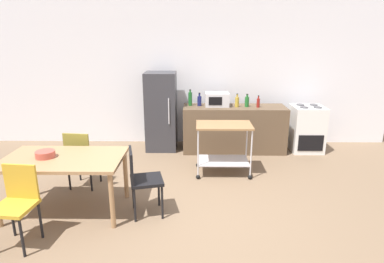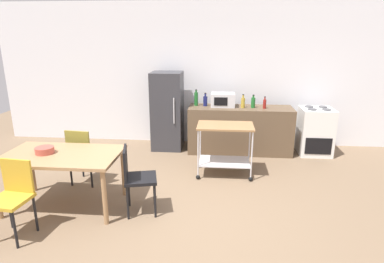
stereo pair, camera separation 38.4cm
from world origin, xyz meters
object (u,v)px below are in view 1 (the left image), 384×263
object	(u,v)px
bottle_vinegar	(237,102)
bottle_soda	(247,101)
chair_olive	(81,155)
microwave	(217,99)
bottle_sesame_oil	(258,103)
bottle_soy_sauce	(190,99)
refrigerator	(161,111)
bottle_olive_oil	(199,101)
kitchen_cart	(224,141)
fruit_bowl	(45,154)
chair_mustard	(17,200)
chair_black	(141,177)
dining_table	(64,163)
stove_oven	(307,129)

from	to	relation	value
bottle_vinegar	bottle_soda	bearing A→B (deg)	5.41
chair_olive	microwave	size ratio (longest dim) A/B	1.93
microwave	bottle_sesame_oil	size ratio (longest dim) A/B	2.00
bottle_soy_sauce	bottle_soda	bearing A→B (deg)	-5.11
refrigerator	bottle_olive_oil	world-z (taller)	refrigerator
bottle_olive_oil	bottle_vinegar	distance (m)	0.73
kitchen_cart	bottle_olive_oil	world-z (taller)	bottle_olive_oil
bottle_olive_oil	fruit_bowl	size ratio (longest dim) A/B	1.08
chair_mustard	bottle_soy_sauce	distance (m)	3.72
bottle_soy_sauce	microwave	bearing A→B (deg)	-3.33
microwave	bottle_soda	world-z (taller)	microwave
bottle_soy_sauce	microwave	world-z (taller)	bottle_soy_sauce
bottle_sesame_oil	bottle_vinegar	bearing A→B (deg)	175.67
chair_black	fruit_bowl	distance (m)	1.25
fruit_bowl	bottle_vinegar	bearing A→B (deg)	41.52
chair_olive	refrigerator	bearing A→B (deg)	-112.48
bottle_olive_oil	bottle_vinegar	xyz separation A→B (m)	(0.73, -0.10, 0.00)
dining_table	chair_mustard	world-z (taller)	chair_mustard
chair_olive	kitchen_cart	size ratio (longest dim) A/B	0.98
bottle_sesame_oil	chair_black	bearing A→B (deg)	-127.81
kitchen_cart	fruit_bowl	xyz separation A→B (m)	(-2.36, -1.27, 0.22)
chair_mustard	dining_table	bearing A→B (deg)	75.84
microwave	bottle_soda	size ratio (longest dim) A/B	1.84
microwave	chair_mustard	bearing A→B (deg)	-126.49
chair_olive	bottle_soy_sauce	distance (m)	2.46
stove_oven	chair_black	bearing A→B (deg)	-139.06
chair_black	bottle_olive_oil	world-z (taller)	bottle_olive_oil
chair_olive	dining_table	bearing A→B (deg)	98.74
chair_mustard	microwave	distance (m)	3.97
fruit_bowl	bottle_olive_oil	bearing A→B (deg)	51.59
fruit_bowl	microwave	bearing A→B (deg)	46.92
bottle_vinegar	bottle_sesame_oil	bearing A→B (deg)	-4.33
kitchen_cart	bottle_vinegar	distance (m)	1.24
bottle_vinegar	fruit_bowl	world-z (taller)	bottle_vinegar
stove_oven	bottle_soda	bearing A→B (deg)	-178.49
kitchen_cart	bottle_olive_oil	size ratio (longest dim) A/B	3.53
bottle_olive_oil	kitchen_cart	bearing A→B (deg)	-72.15
microwave	refrigerator	bearing A→B (deg)	177.65
bottle_vinegar	bottle_sesame_oil	size ratio (longest dim) A/B	1.13
refrigerator	stove_oven	bearing A→B (deg)	-1.60
microwave	bottle_soda	xyz separation A→B (m)	(0.58, -0.07, -0.03)
chair_mustard	bottle_olive_oil	bearing A→B (deg)	63.78
microwave	kitchen_cart	bearing A→B (deg)	-87.71
refrigerator	kitchen_cart	size ratio (longest dim) A/B	1.70
bottle_vinegar	bottle_sesame_oil	world-z (taller)	bottle_vinegar
refrigerator	fruit_bowl	size ratio (longest dim) A/B	6.47
microwave	dining_table	bearing A→B (deg)	-130.20
chair_black	bottle_sesame_oil	xyz separation A→B (m)	(1.88, 2.43, 0.47)
microwave	bottle_olive_oil	bearing A→B (deg)	178.28
bottle_soy_sauce	bottle_vinegar	distance (m)	0.92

